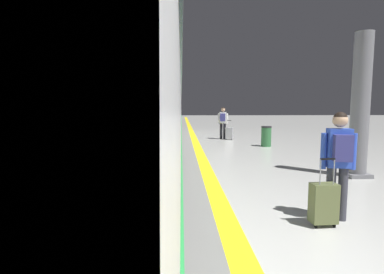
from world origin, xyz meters
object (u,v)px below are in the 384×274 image
at_px(passenger_near, 339,157).
at_px(waste_bin, 266,136).
at_px(platform_pillar, 360,109).
at_px(passenger_mid, 223,120).
at_px(suitcase_mid, 229,133).
at_px(high_speed_train, 114,73).
at_px(suitcase_near, 323,203).

xyz_separation_m(passenger_near, waste_bin, (1.36, 8.58, -0.56)).
height_order(platform_pillar, waste_bin, platform_pillar).
bearing_deg(passenger_mid, passenger_near, -89.15).
height_order(passenger_mid, platform_pillar, platform_pillar).
bearing_deg(suitcase_mid, passenger_mid, 145.30).
bearing_deg(suitcase_mid, passenger_near, -90.78).
bearing_deg(high_speed_train, suitcase_mid, 66.34).
bearing_deg(waste_bin, platform_pillar, -83.21).
relative_size(passenger_mid, platform_pillar, 0.49).
distance_m(platform_pillar, waste_bin, 5.92).
distance_m(passenger_mid, platform_pillar, 9.05).
bearing_deg(suitcase_mid, platform_pillar, -77.53).
height_order(passenger_near, suitcase_near, passenger_near).
relative_size(suitcase_near, platform_pillar, 0.29).
bearing_deg(passenger_near, platform_pillar, 54.29).
relative_size(suitcase_mid, platform_pillar, 0.29).
relative_size(suitcase_mid, waste_bin, 1.15).
height_order(high_speed_train, suitcase_mid, high_speed_train).
height_order(suitcase_near, suitcase_mid, suitcase_mid).
xyz_separation_m(passenger_mid, waste_bin, (1.53, -3.01, -0.58)).
bearing_deg(platform_pillar, suitcase_near, -127.63).
height_order(suitcase_near, passenger_mid, passenger_mid).
distance_m(suitcase_near, waste_bin, 8.96).
height_order(high_speed_train, passenger_near, high_speed_train).
relative_size(high_speed_train, passenger_mid, 18.94).
xyz_separation_m(high_speed_train, waste_bin, (5.25, 6.44, -2.05)).
relative_size(passenger_near, suitcase_mid, 1.63).
bearing_deg(high_speed_train, passenger_near, -28.84).
relative_size(passenger_near, suitcase_near, 1.64).
xyz_separation_m(passenger_near, platform_pillar, (2.04, 2.84, 0.71)).
bearing_deg(waste_bin, high_speed_train, -129.15).
distance_m(suitcase_near, passenger_mid, 11.83).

